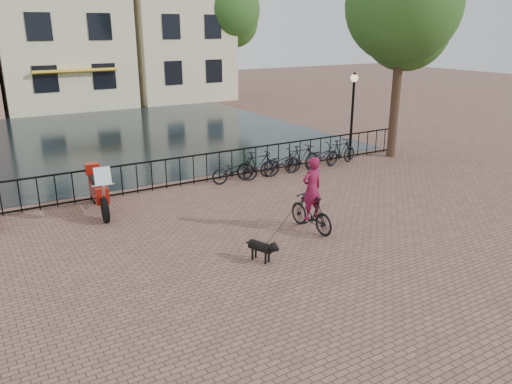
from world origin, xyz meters
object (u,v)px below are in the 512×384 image
lamp_post (353,102)px  dog (261,250)px  cyclist (312,198)px  motorcycle (98,185)px

lamp_post → dog: size_ratio=3.92×
lamp_post → cyclist: lamp_post is taller
dog → motorcycle: 5.70m
cyclist → motorcycle: size_ratio=1.01×
lamp_post → cyclist: size_ratio=1.46×
lamp_post → dog: bearing=-143.1°
dog → motorcycle: size_ratio=0.38×
dog → motorcycle: bearing=92.7°
cyclist → dog: 2.37m
lamp_post → cyclist: bearing=-138.9°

